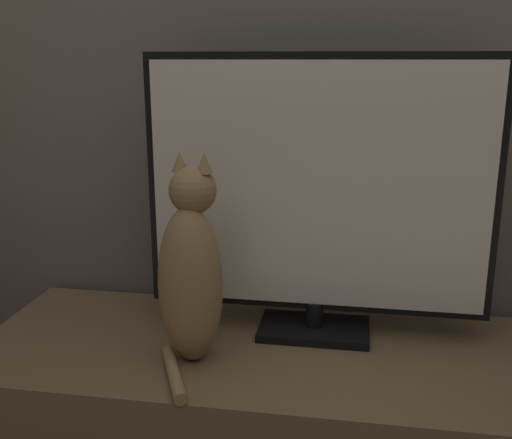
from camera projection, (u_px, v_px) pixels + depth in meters
wall_back at (322, 17)px, 1.53m from camera, size 4.80×0.05×2.60m
tv at (318, 195)px, 1.43m from camera, size 0.84×0.17×0.69m
cat at (191, 273)px, 1.34m from camera, size 0.17×0.29×0.48m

